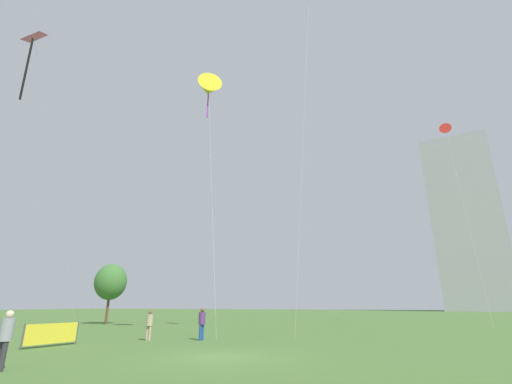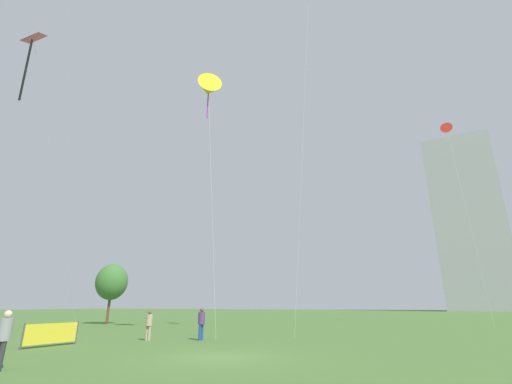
# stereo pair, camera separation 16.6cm
# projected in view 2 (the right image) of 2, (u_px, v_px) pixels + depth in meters

# --- Properties ---
(ground) EXTENTS (280.00, 280.00, 0.00)m
(ground) POSITION_uv_depth(u_px,v_px,m) (219.00, 357.00, 14.03)
(ground) COLOR #476B30
(person_standing_0) EXTENTS (0.37, 0.37, 1.68)m
(person_standing_0) POSITION_uv_depth(u_px,v_px,m) (149.00, 323.00, 20.90)
(person_standing_0) COLOR tan
(person_standing_0) RESTS_ON ground
(person_standing_1) EXTENTS (0.41, 0.41, 1.84)m
(person_standing_1) POSITION_uv_depth(u_px,v_px,m) (4.00, 335.00, 11.43)
(person_standing_1) COLOR #2D2D33
(person_standing_1) RESTS_ON ground
(person_standing_2) EXTENTS (0.41, 0.41, 1.83)m
(person_standing_2) POSITION_uv_depth(u_px,v_px,m) (201.00, 321.00, 21.06)
(person_standing_2) COLOR #1E478C
(person_standing_2) RESTS_ON ground
(kite_flying_1) EXTENTS (4.12, 9.87, 15.68)m
(kite_flying_1) POSITION_uv_depth(u_px,v_px,m) (32.00, 50.00, 18.08)
(kite_flying_1) COLOR silver
(kite_flying_1) RESTS_ON ground
(kite_flying_2) EXTENTS (4.09, 3.79, 21.10)m
(kite_flying_2) POSITION_uv_depth(u_px,v_px,m) (209.00, 88.00, 30.37)
(kite_flying_2) COLOR silver
(kite_flying_2) RESTS_ON ground
(kite_flying_3) EXTENTS (1.50, 3.91, 22.53)m
(kite_flying_3) POSITION_uv_depth(u_px,v_px,m) (447.00, 130.00, 41.54)
(kite_flying_3) COLOR silver
(kite_flying_3) RESTS_ON ground
(park_tree_0) EXTENTS (3.43, 3.43, 6.38)m
(park_tree_0) POSITION_uv_depth(u_px,v_px,m) (112.00, 282.00, 39.09)
(park_tree_0) COLOR brown
(park_tree_0) RESTS_ON ground
(distant_highrise_0) EXTENTS (22.62, 18.97, 57.00)m
(distant_highrise_0) POSITION_uv_depth(u_px,v_px,m) (468.00, 222.00, 117.19)
(distant_highrise_0) COLOR #A8A8AD
(distant_highrise_0) RESTS_ON ground
(event_banner) EXTENTS (0.46, 2.89, 1.16)m
(event_banner) POSITION_uv_depth(u_px,v_px,m) (52.00, 333.00, 17.74)
(event_banner) COLOR #4C4C4C
(event_banner) RESTS_ON ground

